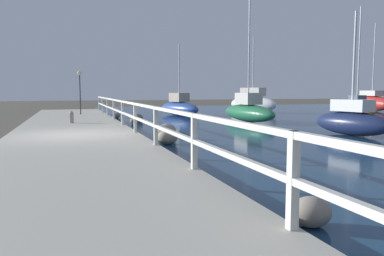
% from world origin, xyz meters
% --- Properties ---
extents(ground_plane, '(120.00, 120.00, 0.00)m').
position_xyz_m(ground_plane, '(0.00, 0.00, 0.00)').
color(ground_plane, '#4C473D').
extents(dock_walkway, '(4.31, 36.00, 0.35)m').
position_xyz_m(dock_walkway, '(0.00, 0.00, 0.17)').
color(dock_walkway, '#B2AD9E').
rests_on(dock_walkway, ground).
extents(railing, '(0.10, 32.50, 1.04)m').
position_xyz_m(railing, '(2.06, 0.00, 1.06)').
color(railing, silver).
rests_on(railing, dock_walkway).
extents(boulder_far_strip, '(0.60, 0.54, 0.45)m').
position_xyz_m(boulder_far_strip, '(3.69, 8.71, 0.22)').
color(boulder_far_strip, '#666056').
rests_on(boulder_far_strip, ground).
extents(boulder_upstream, '(0.48, 0.44, 0.36)m').
position_xyz_m(boulder_upstream, '(2.85, 11.99, 0.18)').
color(boulder_upstream, slate).
rests_on(boulder_upstream, ground).
extents(boulder_near_dock, '(0.54, 0.49, 0.41)m').
position_xyz_m(boulder_near_dock, '(2.87, -8.94, 0.20)').
color(boulder_near_dock, gray).
rests_on(boulder_near_dock, ground).
extents(boulder_mid_strip, '(0.49, 0.44, 0.37)m').
position_xyz_m(boulder_mid_strip, '(3.22, 7.19, 0.18)').
color(boulder_mid_strip, gray).
rests_on(boulder_mid_strip, ground).
extents(boulder_water_edge, '(0.69, 0.62, 0.51)m').
position_xyz_m(boulder_water_edge, '(2.99, -0.90, 0.26)').
color(boulder_water_edge, gray).
rests_on(boulder_water_edge, ground).
extents(boulder_downstream, '(0.76, 0.68, 0.57)m').
position_xyz_m(boulder_downstream, '(3.31, 0.56, 0.29)').
color(boulder_downstream, gray).
rests_on(boulder_downstream, ground).
extents(mooring_bollard, '(0.20, 0.20, 0.54)m').
position_xyz_m(mooring_bollard, '(-0.04, 4.85, 0.62)').
color(mooring_bollard, gray).
rests_on(mooring_bollard, dock_walkway).
extents(dock_lamp, '(0.29, 0.29, 2.70)m').
position_xyz_m(dock_lamp, '(0.55, 11.37, 2.46)').
color(dock_lamp, '#2D2D33').
rests_on(dock_lamp, dock_walkway).
extents(sailboat_white, '(2.91, 5.00, 6.13)m').
position_xyz_m(sailboat_white, '(14.36, 14.88, 0.84)').
color(sailboat_white, white).
rests_on(sailboat_white, water_surface).
extents(sailboat_orange, '(1.48, 3.22, 7.37)m').
position_xyz_m(sailboat_orange, '(18.46, 7.59, 0.64)').
color(sailboat_orange, orange).
rests_on(sailboat_orange, water_surface).
extents(sailboat_navy, '(1.78, 3.66, 4.93)m').
position_xyz_m(sailboat_navy, '(10.69, -0.76, 0.61)').
color(sailboat_navy, '#192347').
rests_on(sailboat_navy, water_surface).
extents(sailboat_red, '(2.52, 5.56, 7.73)m').
position_xyz_m(sailboat_red, '(25.78, 13.87, 0.79)').
color(sailboat_red, red).
rests_on(sailboat_red, water_surface).
extents(sailboat_green, '(1.57, 5.46, 7.47)m').
position_xyz_m(sailboat_green, '(9.85, 6.74, 0.64)').
color(sailboat_green, '#236B42').
rests_on(sailboat_green, water_surface).
extents(sailboat_blue, '(2.40, 5.09, 5.20)m').
position_xyz_m(sailboat_blue, '(7.56, 13.37, 0.62)').
color(sailboat_blue, '#2D4C9E').
rests_on(sailboat_blue, water_surface).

